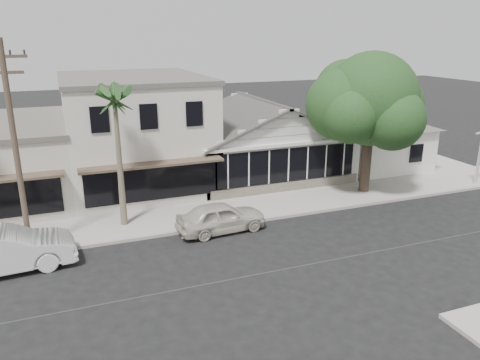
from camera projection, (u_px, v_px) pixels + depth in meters
name	position (u px, v px, depth m)	size (l,w,h in m)	color
ground	(270.00, 272.00, 18.73)	(140.00, 140.00, 0.00)	black
sidewalk_north	(55.00, 235.00, 21.97)	(90.00, 3.50, 0.15)	#9E9991
corner_shop	(261.00, 137.00, 30.75)	(10.40, 8.60, 5.10)	silver
side_cottage	(373.00, 146.00, 33.03)	(6.00, 6.00, 3.00)	silver
row_building_near	(135.00, 133.00, 28.74)	(8.00, 10.00, 6.50)	silver
utility_pole	(15.00, 146.00, 18.83)	(1.80, 0.24, 9.00)	brown
car_0	(221.00, 217.00, 22.38)	(1.73, 4.30, 1.46)	beige
car_1	(3.00, 251.00, 18.56)	(1.91, 5.47, 1.80)	white
shade_tree	(367.00, 101.00, 26.56)	(7.43, 6.72, 8.25)	#403326
palm_east	(114.00, 99.00, 21.21)	(2.66, 2.66, 7.35)	#726651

